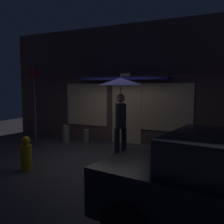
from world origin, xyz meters
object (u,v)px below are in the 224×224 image
(person_with_umbrella, at_px, (121,93))
(sidewalk_bollard, at_px, (86,136))
(fire_hydrant, at_px, (26,154))
(street_sign_post, at_px, (35,100))
(sidewalk_bollard_2, at_px, (66,134))

(person_with_umbrella, bearing_deg, sidewalk_bollard, 25.01)
(person_with_umbrella, height_order, fire_hydrant, person_with_umbrella)
(street_sign_post, bearing_deg, sidewalk_bollard, 17.05)
(sidewalk_bollard_2, bearing_deg, sidewalk_bollard, 25.14)
(sidewalk_bollard_2, bearing_deg, street_sign_post, -167.85)
(sidewalk_bollard, distance_m, sidewalk_bollard_2, 0.74)
(street_sign_post, distance_m, sidewalk_bollard, 2.34)
(sidewalk_bollard_2, bearing_deg, person_with_umbrella, -19.49)
(sidewalk_bollard_2, distance_m, fire_hydrant, 3.04)
(fire_hydrant, bearing_deg, sidewalk_bollard_2, 107.77)
(street_sign_post, xyz_separation_m, fire_hydrant, (2.12, -2.63, -1.16))
(person_with_umbrella, relative_size, sidewalk_bollard_2, 3.63)
(street_sign_post, bearing_deg, person_with_umbrella, -9.83)
(person_with_umbrella, xyz_separation_m, sidewalk_bollard, (-1.89, 1.22, -1.61))
(sidewalk_bollard_2, bearing_deg, fire_hydrant, -72.23)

